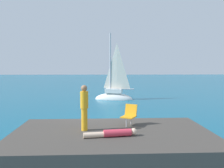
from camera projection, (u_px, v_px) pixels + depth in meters
The scene contains 8 objects.
ground_plane at pixel (98, 129), 12.18m from camera, with size 160.00×160.00×0.00m, color #0F5675.
shore_ledge at pixel (112, 145), 8.19m from camera, with size 6.95×4.18×0.96m, color #423D38.
boulder_seaward at pixel (91, 136), 10.82m from camera, with size 0.86×0.69×0.47m, color #393A30.
boulder_inland at pixel (173, 140), 10.31m from camera, with size 1.12×0.89×0.61m, color #3A4031.
sailboat_near at pixel (114, 96), 22.86m from camera, with size 3.89×2.03×7.07m.
person_sunbather at pixel (113, 133), 7.57m from camera, with size 1.76×0.44×0.25m.
person_standing at pixel (84, 106), 8.27m from camera, with size 0.28×0.28×1.62m.
beach_chair at pixel (130, 114), 9.05m from camera, with size 0.70×0.75×0.80m.
Camera 1 is at (0.36, -11.98, 3.23)m, focal length 37.55 mm.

